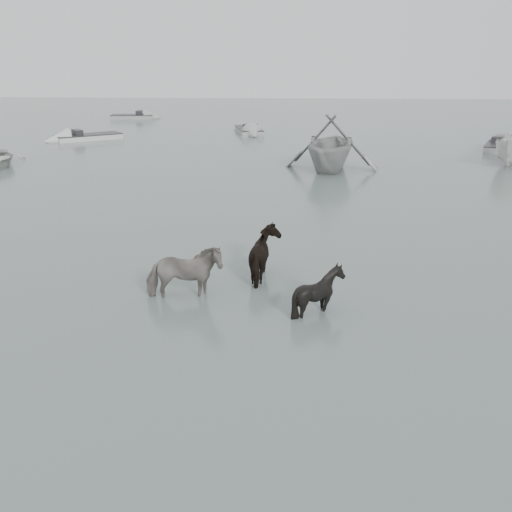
# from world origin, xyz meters

# --- Properties ---
(ground) EXTENTS (140.00, 140.00, 0.00)m
(ground) POSITION_xyz_m (0.00, 0.00, 0.00)
(ground) COLOR #566660
(ground) RESTS_ON ground
(pony_pinto) EXTENTS (1.96, 1.12, 1.56)m
(pony_pinto) POSITION_xyz_m (-3.07, 0.79, 0.78)
(pony_pinto) COLOR black
(pony_pinto) RESTS_ON ground
(pony_dark) EXTENTS (1.75, 1.87, 1.51)m
(pony_dark) POSITION_xyz_m (-1.12, 2.30, 0.75)
(pony_dark) COLOR black
(pony_dark) RESTS_ON ground
(pony_black) EXTENTS (1.28, 1.16, 1.32)m
(pony_black) POSITION_xyz_m (0.12, 0.19, 0.66)
(pony_black) COLOR black
(pony_black) RESTS_ON ground
(rowboat_trail) EXTENTS (5.85, 6.45, 2.96)m
(rowboat_trail) POSITION_xyz_m (1.56, 17.48, 1.48)
(rowboat_trail) COLOR #A0A3A0
(rowboat_trail) RESTS_ON ground
(skiff_port) EXTENTS (3.26, 4.83, 0.75)m
(skiff_port) POSITION_xyz_m (12.50, 24.61, 0.38)
(skiff_port) COLOR #9A9D9A
(skiff_port) RESTS_ON ground
(skiff_outer) EXTENTS (5.91, 4.96, 0.75)m
(skiff_outer) POSITION_xyz_m (-14.59, 27.80, 0.38)
(skiff_outer) COLOR silver
(skiff_outer) RESTS_ON ground
(skiff_mid) EXTENTS (2.85, 6.09, 0.75)m
(skiff_mid) POSITION_xyz_m (-3.64, 32.12, 0.38)
(skiff_mid) COLOR #969996
(skiff_mid) RESTS_ON ground
(skiff_far) EXTENTS (5.48, 2.15, 0.75)m
(skiff_far) POSITION_xyz_m (-15.20, 41.91, 0.38)
(skiff_far) COLOR #979997
(skiff_far) RESTS_ON ground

